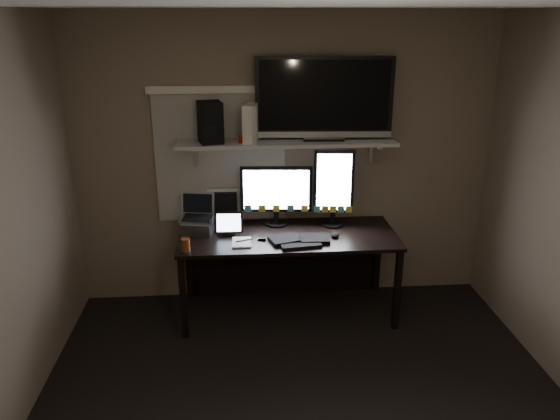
{
  "coord_description": "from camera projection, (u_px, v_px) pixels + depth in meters",
  "views": [
    {
      "loc": [
        -0.39,
        -2.76,
        2.46
      ],
      "look_at": [
        -0.08,
        1.25,
        1.01
      ],
      "focal_mm": 35.0,
      "sensor_mm": 36.0,
      "label": 1
    }
  ],
  "objects": [
    {
      "name": "speaker",
      "position": [
        210.0,
        122.0,
        4.35
      ],
      "size": [
        0.22,
        0.25,
        0.33
      ],
      "primitive_type": "cube",
      "rotation": [
        0.0,
        0.0,
        0.22
      ],
      "color": "black",
      "rests_on": "wall_shelf"
    },
    {
      "name": "window_blinds",
      "position": [
        220.0,
        158.0,
        4.64
      ],
      "size": [
        1.1,
        0.02,
        1.1
      ],
      "primitive_type": "cube",
      "color": "beige",
      "rests_on": "back_wall"
    },
    {
      "name": "monitor_portrait",
      "position": [
        334.0,
        188.0,
        4.62
      ],
      "size": [
        0.34,
        0.1,
        0.68
      ],
      "primitive_type": "cube",
      "rotation": [
        0.0,
        0.0,
        -0.11
      ],
      "color": "black",
      "rests_on": "desk"
    },
    {
      "name": "game_console",
      "position": [
        251.0,
        123.0,
        4.38
      ],
      "size": [
        0.15,
        0.27,
        0.31
      ],
      "primitive_type": "cube",
      "rotation": [
        0.0,
        0.0,
        -0.29
      ],
      "color": "silver",
      "rests_on": "wall_shelf"
    },
    {
      "name": "cup",
      "position": [
        186.0,
        245.0,
        4.2
      ],
      "size": [
        0.08,
        0.08,
        0.1
      ],
      "primitive_type": "cylinder",
      "rotation": [
        0.0,
        0.0,
        0.2
      ],
      "color": "brown",
      "rests_on": "desk"
    },
    {
      "name": "back_wall",
      "position": [
        284.0,
        162.0,
        4.72
      ],
      "size": [
        3.6,
        0.0,
        3.6
      ],
      "primitive_type": "plane",
      "rotation": [
        1.57,
        0.0,
        0.0
      ],
      "color": "#7C6C59",
      "rests_on": "floor"
    },
    {
      "name": "tablet",
      "position": [
        229.0,
        224.0,
        4.49
      ],
      "size": [
        0.24,
        0.11,
        0.21
      ],
      "primitive_type": "cube",
      "rotation": [
        0.0,
        0.0,
        -0.04
      ],
      "color": "black",
      "rests_on": "desk"
    },
    {
      "name": "tv",
      "position": [
        324.0,
        98.0,
        4.41
      ],
      "size": [
        1.12,
        0.27,
        0.67
      ],
      "primitive_type": "cube",
      "rotation": [
        0.0,
        0.0,
        -0.06
      ],
      "color": "black",
      "rests_on": "wall_shelf"
    },
    {
      "name": "sticky_notes",
      "position": [
        265.0,
        242.0,
        4.39
      ],
      "size": [
        0.33,
        0.27,
        0.0
      ],
      "primitive_type": null,
      "rotation": [
        0.0,
        0.0,
        0.17
      ],
      "color": "yellow",
      "rests_on": "desk"
    },
    {
      "name": "keyboard",
      "position": [
        300.0,
        239.0,
        4.4
      ],
      "size": [
        0.51,
        0.26,
        0.03
      ],
      "primitive_type": "cube",
      "rotation": [
        0.0,
        0.0,
        0.13
      ],
      "color": "black",
      "rests_on": "desk"
    },
    {
      "name": "notepad",
      "position": [
        242.0,
        242.0,
        4.36
      ],
      "size": [
        0.16,
        0.22,
        0.01
      ],
      "primitive_type": "cube",
      "rotation": [
        0.0,
        0.0,
        -0.02
      ],
      "color": "silver",
      "rests_on": "desk"
    },
    {
      "name": "laptop",
      "position": [
        197.0,
        215.0,
        4.51
      ],
      "size": [
        0.32,
        0.28,
        0.32
      ],
      "primitive_type": "cube",
      "rotation": [
        0.0,
        0.0,
        -0.19
      ],
      "color": "#ACADB1",
      "rests_on": "desk"
    },
    {
      "name": "monitor_landscape",
      "position": [
        276.0,
        195.0,
        4.66
      ],
      "size": [
        0.61,
        0.11,
        0.53
      ],
      "primitive_type": "cube",
      "rotation": [
        0.0,
        0.0,
        -0.08
      ],
      "color": "black",
      "rests_on": "desk"
    },
    {
      "name": "file_sorter",
      "position": [
        224.0,
        206.0,
        4.75
      ],
      "size": [
        0.24,
        0.12,
        0.31
      ],
      "primitive_type": "cube",
      "rotation": [
        0.0,
        0.0,
        -0.03
      ],
      "color": "black",
      "rests_on": "desk"
    },
    {
      "name": "desk",
      "position": [
        287.0,
        248.0,
        4.72
      ],
      "size": [
        1.8,
        0.75,
        0.73
      ],
      "color": "black",
      "rests_on": "floor"
    },
    {
      "name": "wall_shelf",
      "position": [
        286.0,
        142.0,
        4.48
      ],
      "size": [
        1.8,
        0.35,
        0.03
      ],
      "primitive_type": "cube",
      "color": "#B9B9B4",
      "rests_on": "back_wall"
    },
    {
      "name": "bottles",
      "position": [
        247.0,
        134.0,
        4.37
      ],
      "size": [
        0.24,
        0.11,
        0.15
      ],
      "primitive_type": null,
      "rotation": [
        0.0,
        0.0,
        -0.26
      ],
      "color": "#A50F0C",
      "rests_on": "wall_shelf"
    },
    {
      "name": "ceiling",
      "position": [
        317.0,
        5.0,
        2.6
      ],
      "size": [
        3.6,
        3.6,
        0.0
      ],
      "primitive_type": "plane",
      "rotation": [
        3.14,
        0.0,
        0.0
      ],
      "color": "silver",
      "rests_on": "back_wall"
    },
    {
      "name": "mouse",
      "position": [
        335.0,
        235.0,
        4.48
      ],
      "size": [
        0.07,
        0.11,
        0.04
      ],
      "primitive_type": "ellipsoid",
      "rotation": [
        0.0,
        0.0,
        -0.08
      ],
      "color": "black",
      "rests_on": "desk"
    }
  ]
}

